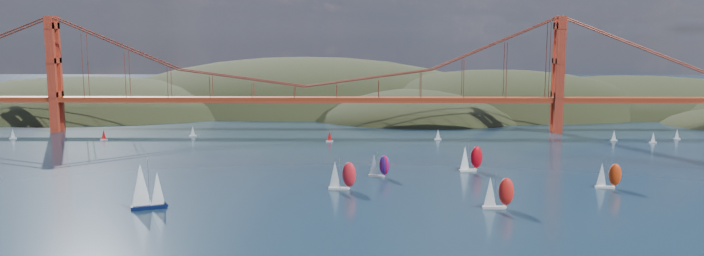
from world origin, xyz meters
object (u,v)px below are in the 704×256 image
sloop_navy (146,187)px  racer_0 (342,175)px  racer_3 (470,158)px  racer_2 (608,175)px  racer_rwb (379,165)px  racer_1 (498,192)px

sloop_navy → racer_0: size_ratio=1.45×
racer_3 → racer_2: bearing=-50.5°
racer_2 → sloop_navy: bearing=-162.8°
sloop_navy → racer_3: size_ratio=1.44×
racer_2 → racer_rwb: bearing=173.6°
racer_2 → racer_0: bearing=-171.9°
racer_rwb → racer_3: bearing=40.5°
racer_0 → racer_2: 82.67m
racer_2 → racer_1: bearing=-141.3°
racer_0 → sloop_navy: bearing=-149.0°
racer_0 → racer_1: bearing=-20.0°
racer_2 → racer_rwb: 72.35m
sloop_navy → racer_2: size_ratio=1.60×
racer_2 → racer_3: 46.15m
sloop_navy → racer_0: sloop_navy is taller
sloop_navy → racer_2: bearing=-9.5°
racer_2 → racer_3: racer_3 is taller
racer_3 → racer_1: bearing=-107.9°
racer_0 → racer_rwb: (11.93, 18.55, -0.63)m
racer_0 → racer_1: (43.53, -22.01, 0.01)m
sloop_navy → racer_rwb: bearing=12.5°
racer_rwb → racer_0: bearing=-99.2°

